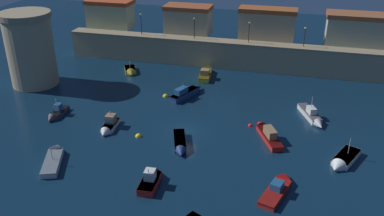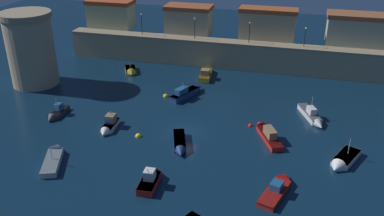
# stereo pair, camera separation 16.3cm
# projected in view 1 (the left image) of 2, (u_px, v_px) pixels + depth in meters

# --- Properties ---
(ground_plane) EXTENTS (136.74, 136.74, 0.00)m
(ground_plane) POSITION_uv_depth(u_px,v_px,m) (185.00, 132.00, 51.20)
(ground_plane) COLOR #0C2338
(quay_wall) EXTENTS (55.43, 2.89, 4.67)m
(quay_wall) POSITION_uv_depth(u_px,v_px,m) (223.00, 54.00, 71.13)
(quay_wall) COLOR tan
(quay_wall) RESTS_ON ground
(old_town_backdrop) EXTENTS (54.04, 4.76, 5.42)m
(old_town_backdrop) POSITION_uv_depth(u_px,v_px,m) (241.00, 22.00, 71.45)
(old_town_backdrop) COLOR #B0B986
(old_town_backdrop) RESTS_ON ground
(fortress_tower) EXTENTS (7.51, 7.51, 11.23)m
(fortress_tower) POSITION_uv_depth(u_px,v_px,m) (30.00, 49.00, 62.72)
(fortress_tower) COLOR tan
(fortress_tower) RESTS_ON ground
(quay_lamp_0) EXTENTS (0.32, 0.32, 3.70)m
(quay_lamp_0) POSITION_uv_depth(u_px,v_px,m) (141.00, 21.00, 72.38)
(quay_lamp_0) COLOR black
(quay_lamp_0) RESTS_ON quay_wall
(quay_lamp_1) EXTENTS (0.32, 0.32, 3.56)m
(quay_lamp_1) POSITION_uv_depth(u_px,v_px,m) (194.00, 25.00, 70.23)
(quay_lamp_1) COLOR black
(quay_lamp_1) RESTS_ON quay_wall
(quay_lamp_2) EXTENTS (0.32, 0.32, 3.43)m
(quay_lamp_2) POSITION_uv_depth(u_px,v_px,m) (249.00, 29.00, 68.14)
(quay_lamp_2) COLOR black
(quay_lamp_2) RESTS_ON quay_wall
(quay_lamp_3) EXTENTS (0.32, 0.32, 3.17)m
(quay_lamp_3) POSITION_uv_depth(u_px,v_px,m) (305.00, 34.00, 66.18)
(quay_lamp_3) COLOR black
(quay_lamp_3) RESTS_ON quay_wall
(moored_boat_0) EXTENTS (3.79, 6.71, 2.52)m
(moored_boat_0) POSITION_uv_depth(u_px,v_px,m) (187.00, 92.00, 60.72)
(moored_boat_0) COLOR navy
(moored_boat_0) RESTS_ON ground
(moored_boat_1) EXTENTS (2.27, 6.70, 1.98)m
(moored_boat_1) POSITION_uv_depth(u_px,v_px,m) (206.00, 73.00, 68.08)
(moored_boat_1) COLOR gold
(moored_boat_1) RESTS_ON ground
(moored_boat_2) EXTENTS (4.20, 6.87, 1.91)m
(moored_boat_2) POSITION_uv_depth(u_px,v_px,m) (267.00, 133.00, 49.99)
(moored_boat_2) COLOR red
(moored_boat_2) RESTS_ON ground
(moored_boat_3) EXTENTS (3.31, 6.29, 1.79)m
(moored_boat_3) POSITION_uv_depth(u_px,v_px,m) (279.00, 187.00, 40.62)
(moored_boat_3) COLOR red
(moored_boat_3) RESTS_ON ground
(moored_boat_4) EXTENTS (3.34, 4.39, 2.35)m
(moored_boat_4) POSITION_uv_depth(u_px,v_px,m) (131.00, 71.00, 69.18)
(moored_boat_4) COLOR gold
(moored_boat_4) RESTS_ON ground
(moored_boat_5) EXTENTS (1.83, 4.58, 2.56)m
(moored_boat_5) POSITION_uv_depth(u_px,v_px,m) (151.00, 178.00, 41.59)
(moored_boat_5) COLOR red
(moored_boat_5) RESTS_ON ground
(moored_boat_6) EXTENTS (1.54, 4.49, 2.77)m
(moored_boat_6) POSITION_uv_depth(u_px,v_px,m) (56.00, 114.00, 54.83)
(moored_boat_6) COLOR #333338
(moored_boat_6) RESTS_ON ground
(moored_boat_7) EXTENTS (3.02, 5.64, 1.26)m
(moored_boat_7) POSITION_uv_depth(u_px,v_px,m) (180.00, 144.00, 47.90)
(moored_boat_7) COLOR navy
(moored_boat_7) RESTS_ON ground
(moored_boat_9) EXTENTS (1.71, 4.52, 2.49)m
(moored_boat_9) POSITION_uv_depth(u_px,v_px,m) (109.00, 126.00, 51.64)
(moored_boat_9) COLOR white
(moored_boat_9) RESTS_ON ground
(moored_boat_10) EXTENTS (3.87, 5.64, 3.04)m
(moored_boat_10) POSITION_uv_depth(u_px,v_px,m) (343.00, 161.00, 44.73)
(moored_boat_10) COLOR white
(moored_boat_10) RESTS_ON ground
(moored_boat_11) EXTENTS (3.78, 6.41, 2.59)m
(moored_boat_11) POSITION_uv_depth(u_px,v_px,m) (54.00, 157.00, 45.41)
(moored_boat_11) COLOR silver
(moored_boat_11) RESTS_ON ground
(moored_boat_13) EXTENTS (3.73, 6.53, 3.25)m
(moored_boat_13) POSITION_uv_depth(u_px,v_px,m) (312.00, 116.00, 54.08)
(moored_boat_13) COLOR silver
(moored_boat_13) RESTS_ON ground
(mooring_buoy_0) EXTENTS (0.58, 0.58, 0.58)m
(mooring_buoy_0) POSITION_uv_depth(u_px,v_px,m) (250.00, 126.00, 52.67)
(mooring_buoy_0) COLOR red
(mooring_buoy_0) RESTS_ON ground
(mooring_buoy_1) EXTENTS (0.78, 0.78, 0.78)m
(mooring_buoy_1) POSITION_uv_depth(u_px,v_px,m) (138.00, 137.00, 50.20)
(mooring_buoy_1) COLOR yellow
(mooring_buoy_1) RESTS_ON ground
(mooring_buoy_2) EXTENTS (0.78, 0.78, 0.78)m
(mooring_buoy_2) POSITION_uv_depth(u_px,v_px,m) (165.00, 97.00, 60.78)
(mooring_buoy_2) COLOR yellow
(mooring_buoy_2) RESTS_ON ground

